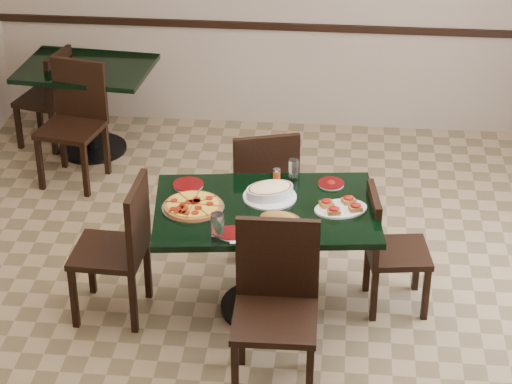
# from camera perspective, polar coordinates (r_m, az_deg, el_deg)

# --- Properties ---
(floor) EXTENTS (5.50, 5.50, 0.00)m
(floor) POSITION_cam_1_polar(r_m,az_deg,el_deg) (6.46, 0.23, -6.54)
(floor) COLOR #89714F
(floor) RESTS_ON ground
(room_shell) EXTENTS (5.50, 5.50, 5.50)m
(room_shell) POSITION_cam_1_polar(r_m,az_deg,el_deg) (7.43, 9.47, 8.33)
(room_shell) COLOR white
(room_shell) RESTS_ON floor
(main_table) EXTENTS (1.44, 1.02, 0.75)m
(main_table) POSITION_cam_1_polar(r_m,az_deg,el_deg) (6.13, 0.57, -2.35)
(main_table) COLOR black
(main_table) RESTS_ON floor
(back_table) EXTENTS (1.09, 0.84, 0.75)m
(back_table) POSITION_cam_1_polar(r_m,az_deg,el_deg) (8.25, -9.58, 5.65)
(back_table) COLOR black
(back_table) RESTS_ON floor
(chair_far) EXTENTS (0.55, 0.55, 0.94)m
(chair_far) POSITION_cam_1_polar(r_m,az_deg,el_deg) (6.74, 0.41, 0.44)
(chair_far) COLOR black
(chair_far) RESTS_ON floor
(chair_near) EXTENTS (0.48, 0.48, 1.00)m
(chair_near) POSITION_cam_1_polar(r_m,az_deg,el_deg) (5.57, 1.16, -6.04)
(chair_near) COLOR black
(chair_near) RESTS_ON floor
(chair_right) EXTENTS (0.43, 0.43, 0.82)m
(chair_right) POSITION_cam_1_polar(r_m,az_deg,el_deg) (6.28, 7.49, -2.99)
(chair_right) COLOR black
(chair_right) RESTS_ON floor
(chair_left) EXTENTS (0.45, 0.45, 0.93)m
(chair_left) POSITION_cam_1_polar(r_m,az_deg,el_deg) (6.17, -7.68, -2.88)
(chair_left) COLOR black
(chair_left) RESTS_ON floor
(back_chair_near) EXTENTS (0.52, 0.52, 0.95)m
(back_chair_near) POSITION_cam_1_polar(r_m,az_deg,el_deg) (7.84, -10.29, 4.35)
(back_chair_near) COLOR black
(back_chair_near) RESTS_ON floor
(back_chair_left) EXTENTS (0.47, 0.47, 0.84)m
(back_chair_left) POSITION_cam_1_polar(r_m,az_deg,el_deg) (8.44, -11.64, 5.53)
(back_chair_left) COLOR black
(back_chair_left) RESTS_ON floor
(pepperoni_pizza) EXTENTS (0.38, 0.38, 0.04)m
(pepperoni_pizza) POSITION_cam_1_polar(r_m,az_deg,el_deg) (6.02, -3.62, -0.80)
(pepperoni_pizza) COLOR silver
(pepperoni_pizza) RESTS_ON main_table
(lasagna_casserole) EXTENTS (0.35, 0.33, 0.09)m
(lasagna_casserole) POSITION_cam_1_polar(r_m,az_deg,el_deg) (6.11, 0.79, 0.06)
(lasagna_casserole) COLOR silver
(lasagna_casserole) RESTS_ON main_table
(bread_basket) EXTENTS (0.27, 0.22, 0.10)m
(bread_basket) POSITION_cam_1_polar(r_m,az_deg,el_deg) (5.82, 1.40, -1.66)
(bread_basket) COLOR brown
(bread_basket) RESTS_ON main_table
(bruschetta_platter) EXTENTS (0.38, 0.32, 0.05)m
(bruschetta_platter) POSITION_cam_1_polar(r_m,az_deg,el_deg) (6.02, 4.87, -0.84)
(bruschetta_platter) COLOR silver
(bruschetta_platter) RESTS_ON main_table
(side_plate_near) EXTENTS (0.16, 0.16, 0.02)m
(side_plate_near) POSITION_cam_1_polar(r_m,az_deg,el_deg) (5.76, -1.40, -2.38)
(side_plate_near) COLOR silver
(side_plate_near) RESTS_ON main_table
(side_plate_far_r) EXTENTS (0.17, 0.17, 0.03)m
(side_plate_far_r) POSITION_cam_1_polar(r_m,az_deg,el_deg) (6.29, 4.31, 0.49)
(side_plate_far_r) COLOR silver
(side_plate_far_r) RESTS_ON main_table
(side_plate_far_l) EXTENTS (0.19, 0.19, 0.02)m
(side_plate_far_l) POSITION_cam_1_polar(r_m,az_deg,el_deg) (6.28, -3.89, 0.42)
(side_plate_far_l) COLOR silver
(side_plate_far_l) RESTS_ON main_table
(napkin_setting) EXTENTS (0.15, 0.15, 0.01)m
(napkin_setting) POSITION_cam_1_polar(r_m,az_deg,el_deg) (5.74, -0.85, -2.58)
(napkin_setting) COLOR white
(napkin_setting) RESTS_ON main_table
(water_glass_a) EXTENTS (0.06, 0.06, 0.14)m
(water_glass_a) POSITION_cam_1_polar(r_m,az_deg,el_deg) (6.32, 2.14, 1.28)
(water_glass_a) COLOR white
(water_glass_a) RESTS_ON main_table
(water_glass_b) EXTENTS (0.08, 0.08, 0.16)m
(water_glass_b) POSITION_cam_1_polar(r_m,az_deg,el_deg) (5.69, -2.21, -1.99)
(water_glass_b) COLOR white
(water_glass_b) RESTS_ON main_table
(pepper_shaker) EXTENTS (0.05, 0.05, 0.08)m
(pepper_shaker) POSITION_cam_1_polar(r_m,az_deg,el_deg) (6.31, 1.19, 1.00)
(pepper_shaker) COLOR #B14512
(pepper_shaker) RESTS_ON main_table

